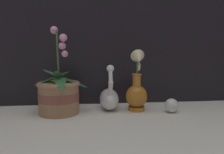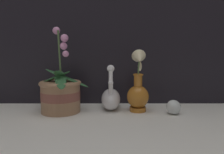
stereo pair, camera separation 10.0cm
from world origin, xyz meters
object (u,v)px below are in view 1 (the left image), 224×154
glass_sphere (172,105)px  swan_figurine (109,98)px  blue_vase (137,91)px  orchid_potted_plant (59,94)px

glass_sphere → swan_figurine: bearing=162.5°
blue_vase → glass_sphere: blue_vase is taller
swan_figurine → blue_vase: size_ratio=0.76×
orchid_potted_plant → glass_sphere: (0.51, -0.04, -0.06)m
swan_figurine → glass_sphere: size_ratio=3.40×
swan_figurine → glass_sphere: (0.28, -0.09, -0.02)m
orchid_potted_plant → swan_figurine: orchid_potted_plant is taller
orchid_potted_plant → swan_figurine: size_ratio=1.77×
swan_figurine → blue_vase: bearing=-18.4°
blue_vase → orchid_potted_plant: bearing=-179.1°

